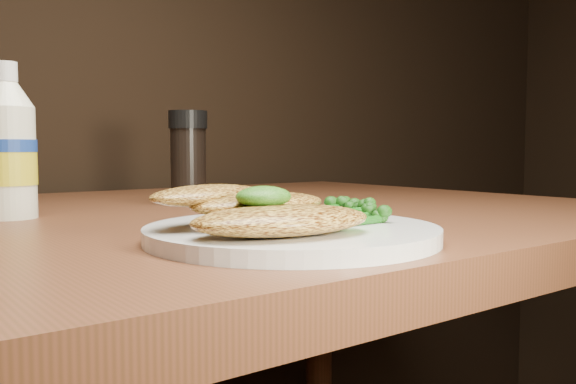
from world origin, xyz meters
TOP-DOWN VIEW (x-y plane):
  - plate at (0.00, 0.79)m, footprint 0.24×0.24m
  - chicken_front at (-0.04, 0.75)m, footprint 0.15×0.10m
  - chicken_mid at (-0.02, 0.80)m, footprint 0.12×0.06m
  - chicken_back at (-0.05, 0.82)m, footprint 0.12×0.08m
  - pesto_front at (-0.04, 0.76)m, footprint 0.04×0.04m
  - broccolini_bundle at (0.04, 0.79)m, footprint 0.14×0.12m
  - mayo_bottle at (-0.14, 1.10)m, footprint 0.08×0.08m
  - pepper_grinder at (0.09, 1.12)m, footprint 0.06×0.06m

SIDE VIEW (x-z plane):
  - plate at x=0.00m, z-range 0.75..0.76m
  - broccolini_bundle at x=0.04m, z-range 0.76..0.78m
  - chicken_front at x=-0.04m, z-range 0.76..0.78m
  - chicken_mid at x=-0.02m, z-range 0.77..0.79m
  - chicken_back at x=-0.05m, z-range 0.78..0.80m
  - pesto_front at x=-0.04m, z-range 0.78..0.80m
  - pepper_grinder at x=0.09m, z-range 0.75..0.88m
  - mayo_bottle at x=-0.14m, z-range 0.75..0.92m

